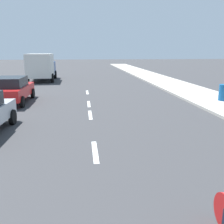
# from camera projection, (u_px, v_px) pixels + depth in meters

# --- Properties ---
(ground_plane) EXTENTS (160.00, 160.00, 0.00)m
(ground_plane) POSITION_uv_depth(u_px,v_px,m) (88.00, 96.00, 17.91)
(ground_plane) COLOR #38383A
(sidewalk_strip) EXTENTS (3.60, 80.00, 0.14)m
(sidewalk_strip) POSITION_uv_depth(u_px,v_px,m) (184.00, 89.00, 20.70)
(sidewalk_strip) COLOR #B2ADA3
(sidewalk_strip) RESTS_ON ground
(lane_stripe_2) EXTENTS (0.16, 1.80, 0.01)m
(lane_stripe_2) POSITION_uv_depth(u_px,v_px,m) (95.00, 151.00, 7.99)
(lane_stripe_2) COLOR white
(lane_stripe_2) RESTS_ON ground
(lane_stripe_3) EXTENTS (0.16, 1.80, 0.01)m
(lane_stripe_3) POSITION_uv_depth(u_px,v_px,m) (90.00, 115.00, 12.57)
(lane_stripe_3) COLOR white
(lane_stripe_3) RESTS_ON ground
(lane_stripe_4) EXTENTS (0.16, 1.80, 0.01)m
(lane_stripe_4) POSITION_uv_depth(u_px,v_px,m) (89.00, 104.00, 15.18)
(lane_stripe_4) COLOR white
(lane_stripe_4) RESTS_ON ground
(lane_stripe_5) EXTENTS (0.16, 1.80, 0.01)m
(lane_stripe_5) POSITION_uv_depth(u_px,v_px,m) (87.00, 92.00, 19.43)
(lane_stripe_5) COLOR white
(lane_stripe_5) RESTS_ON ground
(parked_car_red) EXTENTS (2.05, 4.38, 1.57)m
(parked_car_red) POSITION_uv_depth(u_px,v_px,m) (11.00, 89.00, 15.33)
(parked_car_red) COLOR red
(parked_car_red) RESTS_ON ground
(delivery_truck) EXTENTS (2.80, 6.30, 2.80)m
(delivery_truck) POSITION_uv_depth(u_px,v_px,m) (41.00, 66.00, 26.68)
(delivery_truck) COLOR #23478C
(delivery_truck) RESTS_ON ground
(trash_bin_far) EXTENTS (0.60, 0.60, 0.97)m
(trash_bin_far) POSITION_uv_depth(u_px,v_px,m) (224.00, 93.00, 15.40)
(trash_bin_far) COLOR #14518C
(trash_bin_far) RESTS_ON sidewalk_strip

